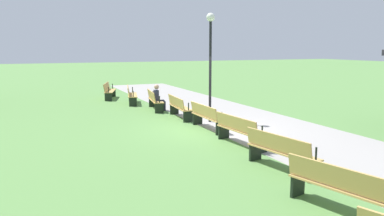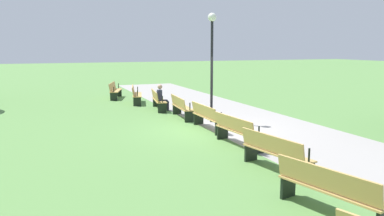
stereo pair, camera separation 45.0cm
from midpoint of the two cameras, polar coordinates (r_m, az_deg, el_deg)
name	(u,v)px [view 2 (the right image)]	position (r m, az deg, el deg)	size (l,w,h in m)	color
ground_plane	(209,129)	(13.48, 3.48, -3.20)	(120.00, 120.00, 0.00)	#5B8C47
path_paving	(259,125)	(14.45, 10.84, -2.50)	(33.44, 4.16, 0.01)	#A39E99
bench_0	(115,90)	(21.81, -10.88, 2.66)	(2.04, 1.08, 0.89)	tan
bench_1	(136,94)	(19.73, -7.74, 2.07)	(2.05, 0.94, 0.89)	tan
bench_2	(158,99)	(17.62, -4.41, 1.29)	(2.04, 0.79, 0.89)	tan
bench_3	(181,106)	(15.49, -0.80, 0.23)	(2.03, 0.63, 0.89)	tan
bench_4	(207,116)	(13.36, 3.22, -1.21)	(1.99, 0.47, 0.89)	tan
bench_5	(237,130)	(11.23, 7.88, -3.27)	(2.03, 0.63, 0.89)	tan
bench_6	(275,151)	(9.14, 13.64, -6.32)	(2.04, 0.79, 0.89)	tan
bench_7	(329,189)	(7.13, 21.48, -11.16)	(2.05, 0.94, 0.89)	tan
person_seated	(162,97)	(17.34, -3.81, 1.69)	(0.38, 0.56, 1.20)	#2D3347
lamp_post	(212,47)	(14.52, 3.89, 9.03)	(0.32, 0.32, 4.12)	black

